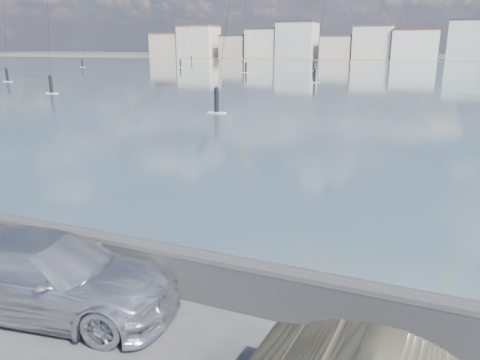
% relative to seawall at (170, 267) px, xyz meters
% --- Properties ---
extents(bay_water, '(500.00, 177.00, 0.00)m').
position_rel_seawall_xyz_m(bay_water, '(0.00, 88.80, -0.58)').
color(bay_water, '#314659').
rests_on(bay_water, ground).
extents(far_shore_strip, '(500.00, 60.00, 0.00)m').
position_rel_seawall_xyz_m(far_shore_strip, '(0.00, 197.30, -0.57)').
color(far_shore_strip, '#4C473D').
rests_on(far_shore_strip, ground).
extents(seawall, '(400.00, 0.36, 1.08)m').
position_rel_seawall_xyz_m(seawall, '(0.00, 0.00, 0.00)').
color(seawall, '#28282B').
rests_on(seawall, ground).
extents(far_buildings, '(240.79, 13.26, 14.60)m').
position_rel_seawall_xyz_m(far_buildings, '(1.31, 183.30, 5.44)').
color(far_buildings, beige).
rests_on(far_buildings, ground).
extents(car_silver, '(5.40, 2.92, 1.49)m').
position_rel_seawall_xyz_m(car_silver, '(-1.81, -1.47, 0.16)').
color(car_silver, silver).
rests_on(car_silver, ground).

